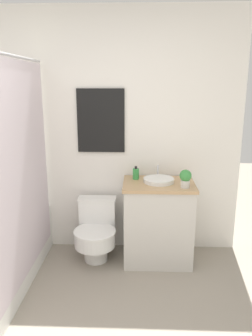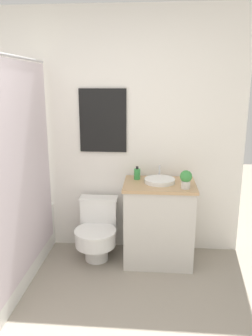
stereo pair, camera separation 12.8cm
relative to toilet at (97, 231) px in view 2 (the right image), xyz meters
name	(u,v)px [view 2 (the right image)]	position (x,y,z in m)	size (l,w,h in m)	color
wall_back	(90,134)	(-0.11, 0.29, 0.96)	(3.18, 0.07, 2.50)	white
toilet	(97,231)	(0.00, 0.00, 0.00)	(0.42, 0.53, 0.61)	white
vanity	(159,222)	(0.63, 0.00, 0.12)	(0.70, 0.52, 0.83)	beige
sink	(160,180)	(0.63, 0.02, 0.55)	(0.30, 0.34, 0.13)	white
soap_bottle	(137,174)	(0.40, 0.12, 0.59)	(0.06, 0.06, 0.13)	green
potted_plant	(186,179)	(0.86, -0.15, 0.62)	(0.11, 0.11, 0.17)	beige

